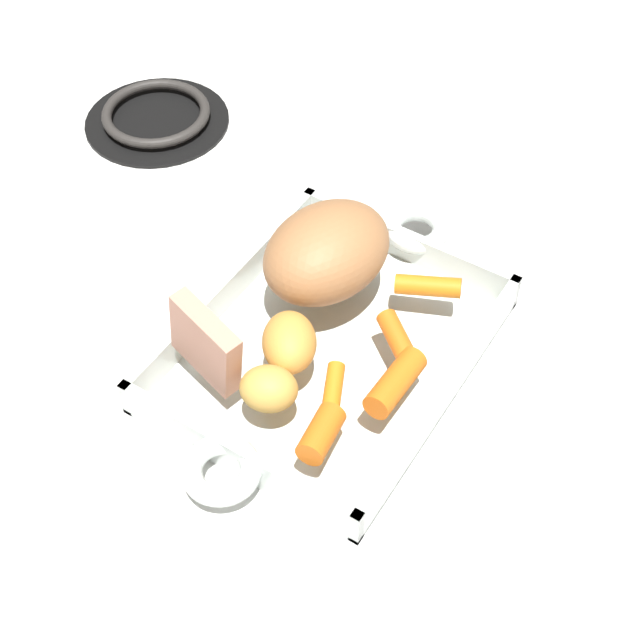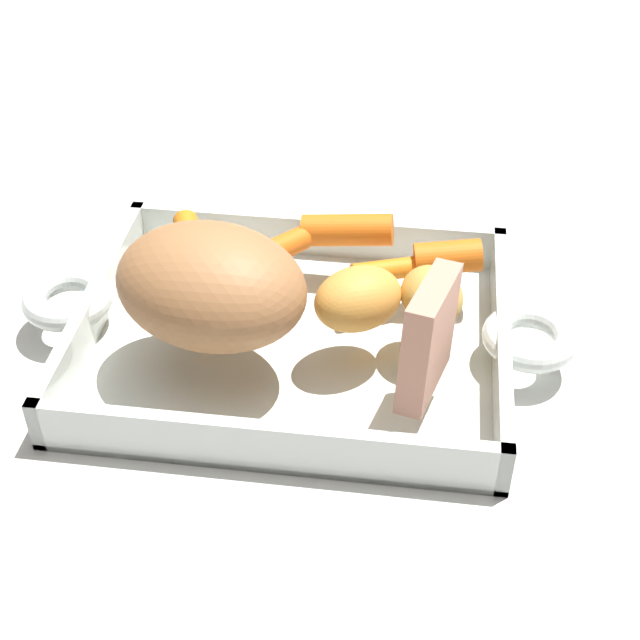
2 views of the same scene
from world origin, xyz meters
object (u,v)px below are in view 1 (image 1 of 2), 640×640
roast_slice_thick (206,343)px  baby_carrot_center_right (428,286)px  pork_roast (327,252)px  potato_halved (289,342)px  baby_carrot_short (321,434)px  potato_whole (273,391)px  stove_burner_rear (157,117)px  roasting_dish (330,347)px  baby_carrot_northeast (333,392)px  baby_carrot_center_left (395,382)px  baby_carrot_southwest (396,336)px

roast_slice_thick → baby_carrot_center_right: (-0.17, 0.11, -0.03)m
pork_roast → potato_halved: bearing=12.7°
baby_carrot_short → potato_whole: bearing=-100.7°
pork_roast → baby_carrot_short: bearing=30.6°
pork_roast → stove_burner_rear: (-0.14, -0.31, -0.07)m
roasting_dish → baby_carrot_northeast: baby_carrot_northeast is taller
roast_slice_thick → baby_carrot_northeast: roast_slice_thick is taller
roasting_dish → roast_slice_thick: 0.13m
stove_burner_rear → baby_carrot_short: bearing=54.5°
baby_carrot_center_left → stove_burner_rear: (-0.21, -0.43, -0.04)m
roast_slice_thick → potato_whole: 0.07m
roasting_dish → baby_carrot_short: (0.10, 0.06, 0.04)m
roast_slice_thick → potato_whole: bearing=89.4°
baby_carrot_southwest → baby_carrot_northeast: 0.08m
stove_burner_rear → baby_carrot_northeast: bearing=57.7°
baby_carrot_center_right → stove_burner_rear: bearing=-104.3°
baby_carrot_center_left → stove_burner_rear: size_ratio=0.41×
roast_slice_thick → baby_carrot_southwest: bearing=133.0°
pork_roast → baby_carrot_center_right: size_ratio=2.15×
baby_carrot_southwest → potato_halved: 0.09m
potato_whole → pork_roast: bearing=-165.5°
baby_carrot_short → potato_whole: potato_whole is taller
potato_whole → potato_halved: (-0.05, -0.02, 0.00)m
baby_carrot_center_right → potato_halved: 0.14m
potato_whole → stove_burner_rear: size_ratio=0.29×
pork_roast → baby_carrot_short: pork_roast is taller
roasting_dish → baby_carrot_center_left: baby_carrot_center_left is taller
pork_roast → potato_halved: 0.10m
baby_carrot_northeast → roasting_dish: bearing=-146.2°
baby_carrot_center_left → potato_whole: potato_whole is taller
roasting_dish → baby_carrot_center_right: baby_carrot_center_right is taller
baby_carrot_southwest → stove_burner_rear: baby_carrot_southwest is taller
potato_halved → stove_burner_rear: potato_halved is taller
roast_slice_thick → baby_carrot_short: roast_slice_thick is taller
baby_carrot_northeast → potato_halved: (-0.02, -0.05, 0.01)m
baby_carrot_southwest → potato_halved: (0.06, -0.07, 0.01)m
baby_carrot_center_left → stove_burner_rear: 0.48m
pork_roast → stove_burner_rear: bearing=-113.7°
roast_slice_thick → potato_halved: bearing=133.2°
baby_carrot_center_right → roasting_dish: bearing=-32.0°
baby_carrot_center_right → baby_carrot_short: baby_carrot_short is taller
baby_carrot_center_left → baby_carrot_short: (0.07, -0.02, -0.00)m
baby_carrot_southwest → potato_whole: size_ratio=0.95×
roast_slice_thick → baby_carrot_southwest: size_ratio=1.55×
pork_roast → baby_carrot_southwest: bearing=71.5°
baby_carrot_southwest → baby_carrot_short: baby_carrot_short is taller
roasting_dish → baby_carrot_northeast: (0.06, 0.04, 0.03)m
baby_carrot_northeast → stove_burner_rear: 0.46m
roasting_dish → baby_carrot_center_left: bearing=70.5°
roast_slice_thick → potato_whole: roast_slice_thick is taller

